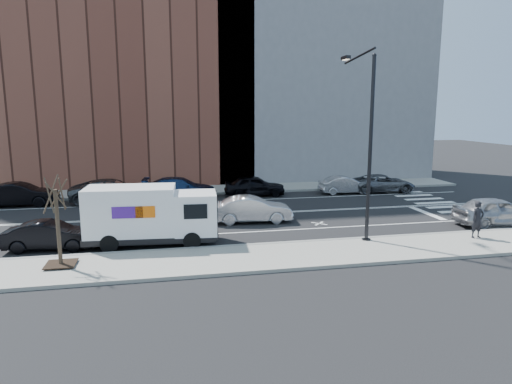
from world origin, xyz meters
name	(u,v)px	position (x,y,z in m)	size (l,w,h in m)	color
ground	(210,216)	(0.00, 0.00, 0.00)	(120.00, 120.00, 0.00)	black
sidewalk_near	(230,259)	(0.00, -8.80, 0.07)	(44.00, 3.60, 0.15)	gray
sidewalk_far	(198,190)	(0.00, 8.80, 0.07)	(44.00, 3.60, 0.15)	gray
curb_near	(225,247)	(0.00, -7.00, 0.08)	(44.00, 0.25, 0.17)	gray
curb_far	(200,194)	(0.00, 7.00, 0.08)	(44.00, 0.25, 0.17)	gray
crosswalk	(441,205)	(16.00, 0.00, 0.00)	(3.00, 14.00, 0.01)	white
road_markings	(210,215)	(0.00, 0.00, 0.00)	(40.00, 8.60, 0.01)	white
bldg_brick	(97,57)	(-8.00, 15.60, 11.00)	(26.00, 10.00, 22.00)	brown
bldg_concrete	(316,40)	(12.00, 15.60, 13.00)	(20.00, 10.00, 26.00)	slate
streetlight	(366,139)	(7.00, -6.91, 5.08)	(0.44, 4.02, 9.34)	black
street_tree	(59,235)	(-7.00, -8.40, 1.45)	(1.20, 1.20, 3.75)	black
fedex_van	(151,214)	(-3.40, -5.60, 1.51)	(6.44, 2.62, 2.88)	black
far_parked_b	(20,194)	(-12.33, 5.42, 0.80)	(1.69, 4.85, 1.60)	black
far_parked_c	(113,191)	(-6.27, 5.57, 0.82)	(2.72, 5.90, 1.64)	#484A4F
far_parked_d	(180,188)	(-1.55, 6.03, 0.78)	(2.18, 5.36, 1.55)	navy
far_parked_e	(255,186)	(4.04, 5.85, 0.78)	(1.84, 4.58, 1.56)	black
far_parked_f	(345,185)	(11.20, 5.40, 0.68)	(1.43, 4.10, 1.35)	#A9A9AE
far_parked_g	(383,183)	(14.40, 5.47, 0.70)	(2.31, 5.01, 1.39)	#575A60
driving_sedan	(252,209)	(2.29, -2.14, 0.76)	(1.60, 4.60, 1.52)	#B7B8BC
near_parked_rear_a	(50,235)	(-8.04, -5.43, 0.68)	(1.43, 4.11, 1.35)	black
near_parked_front	(496,211)	(15.70, -5.65, 0.81)	(1.92, 4.78, 1.63)	#A4A4A8
pedestrian	(478,220)	(12.58, -8.16, 1.08)	(0.68, 0.45, 1.87)	black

